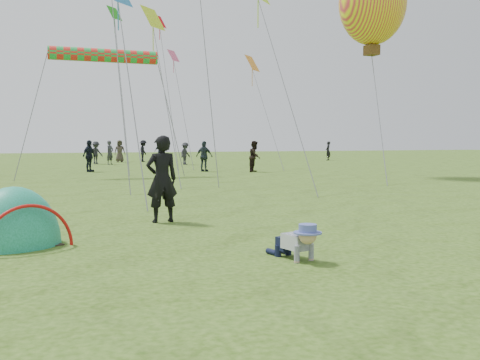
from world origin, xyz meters
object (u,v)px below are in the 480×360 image
object	(u,v)px
crawling_toddler	(298,241)
popup_tent	(15,246)
standing_adult	(162,179)
balloon_kite	(372,8)

from	to	relation	value
crawling_toddler	popup_tent	distance (m)	4.70
popup_tent	standing_adult	xyz separation A→B (m)	(2.83, 1.73, 0.93)
popup_tent	balloon_kite	distance (m)	21.52
standing_adult	balloon_kite	distance (m)	18.14
balloon_kite	crawling_toddler	bearing A→B (deg)	-126.55
popup_tent	standing_adult	size ratio (longest dim) A/B	1.07
standing_adult	balloon_kite	size ratio (longest dim) A/B	0.41
popup_tent	balloon_kite	size ratio (longest dim) A/B	0.45
crawling_toddler	standing_adult	world-z (taller)	standing_adult
crawling_toddler	balloon_kite	size ratio (longest dim) A/B	0.17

